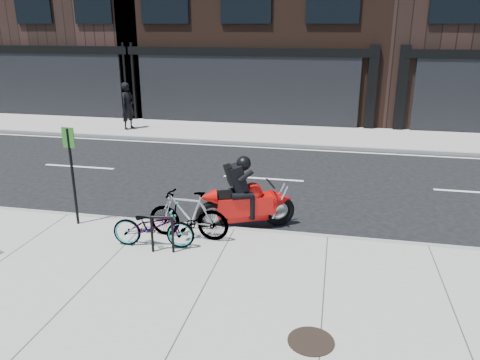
% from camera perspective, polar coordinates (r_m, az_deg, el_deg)
% --- Properties ---
extents(ground, '(120.00, 120.00, 0.00)m').
position_cam_1_polar(ground, '(12.07, 1.33, -2.74)').
color(ground, black).
rests_on(ground, ground).
extents(sidewalk_near, '(60.00, 6.00, 0.13)m').
position_cam_1_polar(sidewalk_near, '(7.71, -5.69, -15.50)').
color(sidewalk_near, gray).
rests_on(sidewalk_near, ground).
extents(sidewalk_far, '(60.00, 3.50, 0.13)m').
position_cam_1_polar(sidewalk_far, '(19.42, 5.51, 5.55)').
color(sidewalk_far, gray).
rests_on(sidewalk_far, ground).
extents(bike_rack, '(0.45, 0.11, 0.76)m').
position_cam_1_polar(bike_rack, '(9.18, -9.47, -6.15)').
color(bike_rack, black).
rests_on(bike_rack, sidewalk_near).
extents(bicycle_front, '(1.70, 0.73, 0.87)m').
position_cam_1_polar(bicycle_front, '(9.46, -10.51, -5.54)').
color(bicycle_front, gray).
rests_on(bicycle_front, sidewalk_near).
extents(bicycle_rear, '(1.74, 0.55, 1.03)m').
position_cam_1_polar(bicycle_rear, '(9.68, -6.33, -4.22)').
color(bicycle_rear, gray).
rests_on(bicycle_rear, sidewalk_near).
extents(motorcycle, '(2.13, 1.17, 1.69)m').
position_cam_1_polar(motorcycle, '(10.35, 1.26, -2.35)').
color(motorcycle, black).
rests_on(motorcycle, ground).
extents(pedestrian, '(0.65, 0.82, 1.95)m').
position_cam_1_polar(pedestrian, '(20.49, -13.50, 8.78)').
color(pedestrian, black).
rests_on(pedestrian, sidewalk_far).
extents(manhole_cover, '(0.79, 0.79, 0.02)m').
position_cam_1_polar(manhole_cover, '(7.00, 8.64, -18.85)').
color(manhole_cover, black).
rests_on(manhole_cover, sidewalk_near).
extents(sign_post, '(0.29, 0.06, 2.19)m').
position_cam_1_polar(sign_post, '(10.68, -19.82, 1.43)').
color(sign_post, black).
rests_on(sign_post, sidewalk_near).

